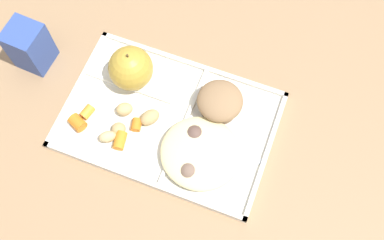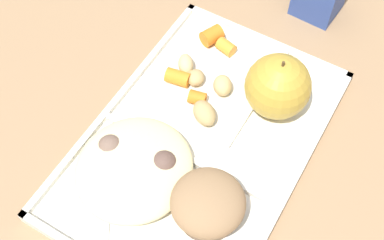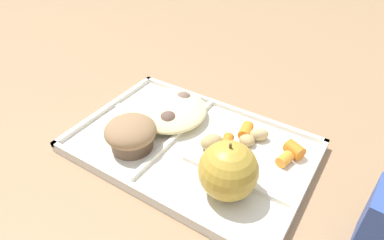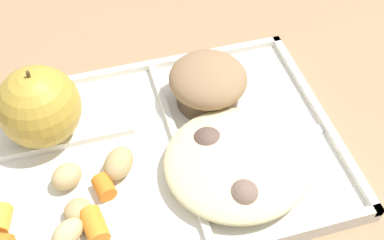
{
  "view_description": "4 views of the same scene",
  "coord_description": "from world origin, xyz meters",
  "px_view_note": "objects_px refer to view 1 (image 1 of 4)",
  "views": [
    {
      "loc": [
        0.16,
        -0.29,
        0.79
      ],
      "look_at": [
        0.05,
        0.0,
        0.04
      ],
      "focal_mm": 41.39,
      "sensor_mm": 36.0,
      "label": 1
    },
    {
      "loc": [
        0.28,
        0.16,
        0.58
      ],
      "look_at": [
        -0.01,
        -0.02,
        0.03
      ],
      "focal_mm": 47.16,
      "sensor_mm": 36.0,
      "label": 2
    },
    {
      "loc": [
        -0.23,
        0.36,
        0.39
      ],
      "look_at": [
        0.0,
        -0.01,
        0.06
      ],
      "focal_mm": 31.15,
      "sensor_mm": 36.0,
      "label": 3
    },
    {
      "loc": [
        -0.04,
        -0.32,
        0.44
      ],
      "look_at": [
        0.05,
        0.0,
        0.04
      ],
      "focal_mm": 47.63,
      "sensor_mm": 36.0,
      "label": 4
    }
  ],
  "objects_px": {
    "bran_muffin": "(220,102)",
    "plastic_fork": "(221,169)",
    "green_apple": "(131,68)",
    "milk_carton": "(30,46)",
    "lunch_tray": "(169,121)"
  },
  "relations": [
    {
      "from": "lunch_tray",
      "to": "bran_muffin",
      "type": "bearing_deg",
      "value": 34.77
    },
    {
      "from": "bran_muffin",
      "to": "plastic_fork",
      "type": "xyz_separation_m",
      "value": [
        0.04,
        -0.11,
        -0.03
      ]
    },
    {
      "from": "green_apple",
      "to": "milk_carton",
      "type": "distance_m",
      "value": 0.21
    },
    {
      "from": "lunch_tray",
      "to": "plastic_fork",
      "type": "bearing_deg",
      "value": -24.15
    },
    {
      "from": "plastic_fork",
      "to": "milk_carton",
      "type": "relative_size",
      "value": 1.32
    },
    {
      "from": "bran_muffin",
      "to": "milk_carton",
      "type": "bearing_deg",
      "value": -176.54
    },
    {
      "from": "bran_muffin",
      "to": "green_apple",
      "type": "bearing_deg",
      "value": 180.0
    },
    {
      "from": "lunch_tray",
      "to": "green_apple",
      "type": "height_order",
      "value": "green_apple"
    },
    {
      "from": "green_apple",
      "to": "plastic_fork",
      "type": "height_order",
      "value": "green_apple"
    },
    {
      "from": "lunch_tray",
      "to": "green_apple",
      "type": "distance_m",
      "value": 0.12
    },
    {
      "from": "bran_muffin",
      "to": "plastic_fork",
      "type": "height_order",
      "value": "bran_muffin"
    },
    {
      "from": "plastic_fork",
      "to": "milk_carton",
      "type": "distance_m",
      "value": 0.44
    },
    {
      "from": "green_apple",
      "to": "plastic_fork",
      "type": "xyz_separation_m",
      "value": [
        0.23,
        -0.11,
        -0.04
      ]
    },
    {
      "from": "green_apple",
      "to": "bran_muffin",
      "type": "relative_size",
      "value": 1.07
    },
    {
      "from": "lunch_tray",
      "to": "plastic_fork",
      "type": "distance_m",
      "value": 0.14
    }
  ]
}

